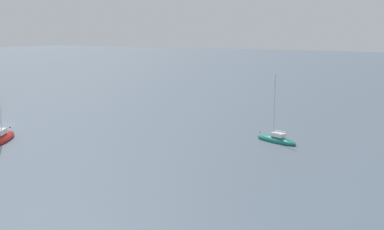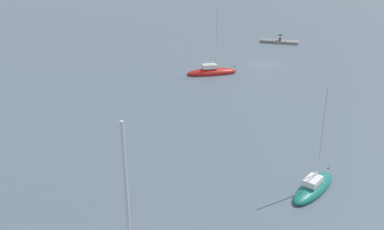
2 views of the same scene
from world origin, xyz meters
name	(u,v)px [view 1 (image 1 of 2)]	position (x,y,z in m)	size (l,w,h in m)	color
sailboat_teal_near	(276,140)	(-9.86, 36.08, 0.28)	(3.41, 5.79, 8.07)	#197266
sailboat_red_mid	(0,138)	(6.01, 8.19, 0.36)	(7.32, 5.72, 9.84)	red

